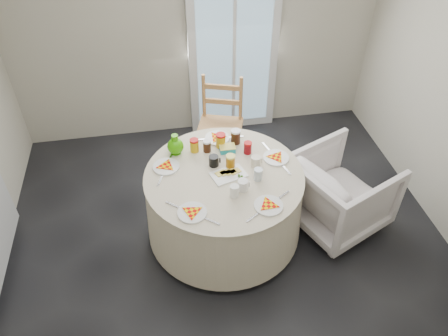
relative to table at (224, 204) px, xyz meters
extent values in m
plane|color=black|center=(0.01, -0.25, -0.38)|extent=(4.00, 4.00, 0.00)
cube|color=#BCB5A3|center=(0.01, 1.75, 0.93)|extent=(4.00, 0.02, 2.60)
cube|color=silver|center=(0.41, 1.70, 0.68)|extent=(1.00, 0.08, 2.10)
cylinder|color=beige|center=(0.00, 0.00, 0.00)|extent=(1.38, 1.38, 0.70)
imported|color=silver|center=(1.08, -0.03, 0.02)|extent=(1.00, 1.02, 0.81)
cube|color=#199EB1|center=(0.09, 0.31, 0.41)|extent=(0.14, 0.10, 0.06)
camera|label=1|loc=(-0.48, -2.68, 2.79)|focal=35.00mm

